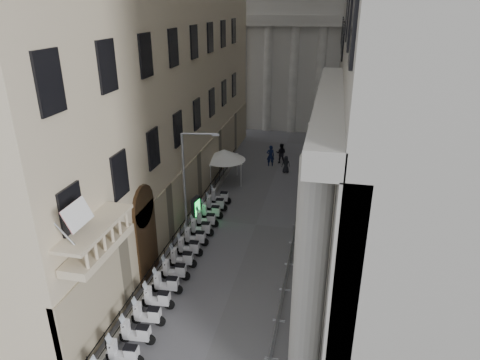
% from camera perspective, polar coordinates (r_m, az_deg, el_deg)
% --- Properties ---
extents(iron_fence, '(0.30, 28.00, 1.40)m').
position_cam_1_polar(iron_fence, '(30.24, -6.36, -6.18)').
color(iron_fence, black).
rests_on(iron_fence, ground).
extents(blue_awning, '(1.60, 3.00, 3.00)m').
position_cam_1_polar(blue_awning, '(36.07, 10.58, -1.47)').
color(blue_awning, navy).
rests_on(blue_awning, ground).
extents(scooter_3, '(1.43, 0.65, 1.50)m').
position_cam_1_polar(scooter_3, '(21.60, -13.44, -20.38)').
color(scooter_3, silver).
rests_on(scooter_3, ground).
extents(scooter_4, '(1.43, 0.65, 1.50)m').
position_cam_1_polar(scooter_4, '(22.43, -12.04, -18.32)').
color(scooter_4, silver).
rests_on(scooter_4, ground).
extents(scooter_5, '(1.43, 0.65, 1.50)m').
position_cam_1_polar(scooter_5, '(23.29, -10.78, -16.40)').
color(scooter_5, silver).
rests_on(scooter_5, ground).
extents(scooter_6, '(1.43, 0.65, 1.50)m').
position_cam_1_polar(scooter_6, '(24.19, -9.62, -14.61)').
color(scooter_6, silver).
rests_on(scooter_6, ground).
extents(scooter_7, '(1.43, 0.65, 1.50)m').
position_cam_1_polar(scooter_7, '(25.12, -8.57, -12.95)').
color(scooter_7, silver).
rests_on(scooter_7, ground).
extents(scooter_8, '(1.43, 0.65, 1.50)m').
position_cam_1_polar(scooter_8, '(26.08, -7.61, -11.40)').
color(scooter_8, silver).
rests_on(scooter_8, ground).
extents(scooter_9, '(1.43, 0.65, 1.50)m').
position_cam_1_polar(scooter_9, '(27.06, -6.72, -9.97)').
color(scooter_9, silver).
rests_on(scooter_9, ground).
extents(scooter_10, '(1.43, 0.65, 1.50)m').
position_cam_1_polar(scooter_10, '(28.06, -5.90, -8.63)').
color(scooter_10, silver).
rests_on(scooter_10, ground).
extents(scooter_11, '(1.43, 0.65, 1.50)m').
position_cam_1_polar(scooter_11, '(29.09, -5.15, -7.38)').
color(scooter_11, silver).
rests_on(scooter_11, ground).
extents(scooter_12, '(1.43, 0.65, 1.50)m').
position_cam_1_polar(scooter_12, '(30.13, -4.45, -6.22)').
color(scooter_12, silver).
rests_on(scooter_12, ground).
extents(scooter_13, '(1.43, 0.65, 1.50)m').
position_cam_1_polar(scooter_13, '(31.18, -3.80, -5.13)').
color(scooter_13, silver).
rests_on(scooter_13, ground).
extents(scooter_14, '(1.43, 0.65, 1.50)m').
position_cam_1_polar(scooter_14, '(32.25, -3.20, -4.12)').
color(scooter_14, silver).
rests_on(scooter_14, ground).
extents(scooter_15, '(1.43, 0.65, 1.50)m').
position_cam_1_polar(scooter_15, '(33.33, -2.64, -3.17)').
color(scooter_15, silver).
rests_on(scooter_15, ground).
extents(barrier_1, '(0.60, 2.40, 1.10)m').
position_cam_1_polar(barrier_1, '(21.32, 4.73, -20.39)').
color(barrier_1, '#9B9DA2').
rests_on(barrier_1, ground).
extents(barrier_2, '(0.60, 2.40, 1.10)m').
position_cam_1_polar(barrier_2, '(23.20, 5.61, -16.23)').
color(barrier_2, '#9B9DA2').
rests_on(barrier_2, ground).
extents(barrier_3, '(0.60, 2.40, 1.10)m').
position_cam_1_polar(barrier_3, '(25.19, 6.32, -12.71)').
color(barrier_3, '#9B9DA2').
rests_on(barrier_3, ground).
extents(barrier_4, '(0.60, 2.40, 1.10)m').
position_cam_1_polar(barrier_4, '(27.26, 6.91, -9.71)').
color(barrier_4, '#9B9DA2').
rests_on(barrier_4, ground).
extents(barrier_5, '(0.60, 2.40, 1.10)m').
position_cam_1_polar(barrier_5, '(29.40, 7.41, -7.13)').
color(barrier_5, '#9B9DA2').
rests_on(barrier_5, ground).
extents(security_tent, '(3.65, 3.65, 2.96)m').
position_cam_1_polar(security_tent, '(35.99, -1.47, 3.13)').
color(security_tent, silver).
rests_on(security_tent, ground).
extents(street_lamp, '(2.35, 0.58, 7.23)m').
position_cam_1_polar(street_lamp, '(27.12, -6.94, 0.26)').
color(street_lamp, '#999CA1').
rests_on(street_lamp, ground).
extents(info_kiosk, '(0.43, 0.96, 1.97)m').
position_cam_1_polar(info_kiosk, '(30.24, -5.90, -4.02)').
color(info_kiosk, black).
rests_on(info_kiosk, ground).
extents(pedestrian_a, '(0.84, 0.65, 2.03)m').
position_cam_1_polar(pedestrian_a, '(40.69, 4.09, 3.25)').
color(pedestrian_a, '#0C1533').
rests_on(pedestrian_a, ground).
extents(pedestrian_b, '(0.97, 0.76, 1.96)m').
position_cam_1_polar(pedestrian_b, '(41.60, 5.49, 3.59)').
color(pedestrian_b, black).
rests_on(pedestrian_b, ground).
extents(pedestrian_c, '(0.88, 0.68, 1.59)m').
position_cam_1_polar(pedestrian_c, '(39.24, 6.14, 2.08)').
color(pedestrian_c, black).
rests_on(pedestrian_c, ground).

